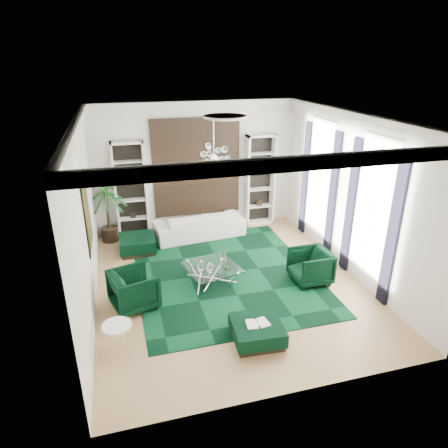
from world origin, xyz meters
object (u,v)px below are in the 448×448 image
object	(u,v)px
ottoman_front	(257,332)
ottoman_side	(138,244)
side_table	(118,337)
palm	(106,200)
coffee_table	(212,274)
armchair_right	(310,266)
sofa	(199,224)
armchair_left	(134,289)

from	to	relation	value
ottoman_front	ottoman_side	bearing A→B (deg)	113.33
ottoman_side	side_table	xyz separation A→B (m)	(-0.61, -3.94, 0.05)
ottoman_side	palm	world-z (taller)	palm
coffee_table	side_table	xyz separation A→B (m)	(-2.18, -1.85, 0.06)
armchair_right	side_table	distance (m)	4.59
sofa	side_table	world-z (taller)	sofa
sofa	ottoman_front	distance (m)	4.89
ottoman_front	side_table	size ratio (longest dim) A/B	1.71
armchair_left	armchair_right	size ratio (longest dim) A/B	1.05
armchair_left	ottoman_side	size ratio (longest dim) A/B	0.96
side_table	palm	size ratio (longest dim) A/B	0.22
coffee_table	ottoman_front	size ratio (longest dim) A/B	1.28
ottoman_front	side_table	world-z (taller)	side_table
coffee_table	side_table	distance (m)	2.86
armchair_right	ottoman_front	xyz separation A→B (m)	(-1.92, -1.69, -0.21)
armchair_left	palm	distance (m)	3.67
armchair_left	palm	world-z (taller)	palm
ottoman_front	palm	size ratio (longest dim) A/B	0.37
ottoman_side	side_table	world-z (taller)	side_table
coffee_table	sofa	bearing A→B (deg)	84.35
armchair_right	ottoman_front	distance (m)	2.56
sofa	armchair_left	size ratio (longest dim) A/B	2.84
sofa	ottoman_front	bearing A→B (deg)	84.39
ottoman_side	side_table	bearing A→B (deg)	-98.85
ottoman_front	palm	distance (m)	5.96
armchair_left	ottoman_front	xyz separation A→B (m)	(2.12, -1.72, -0.23)
ottoman_front	coffee_table	bearing A→B (deg)	97.84
sofa	side_table	distance (m)	5.09
armchair_left	ottoman_side	distance (m)	2.66
armchair_left	armchair_right	xyz separation A→B (m)	(4.04, -0.03, -0.02)
armchair_left	palm	xyz separation A→B (m)	(-0.47, 3.54, 0.82)
armchair_left	coffee_table	size ratio (longest dim) A/B	0.78
armchair_left	armchair_right	world-z (taller)	armchair_left
ottoman_side	sofa	bearing A→B (deg)	16.13
sofa	ottoman_side	xyz separation A→B (m)	(-1.83, -0.53, -0.17)
side_table	palm	distance (m)	4.94
sofa	ottoman_front	size ratio (longest dim) A/B	2.85
sofa	coffee_table	size ratio (longest dim) A/B	2.22
armchair_right	palm	world-z (taller)	palm
side_table	palm	xyz separation A→B (m)	(-0.10, 4.84, 0.97)
palm	sofa	bearing A→B (deg)	-8.41
coffee_table	palm	bearing A→B (deg)	127.33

